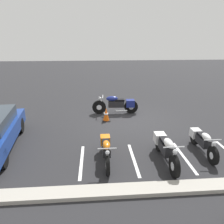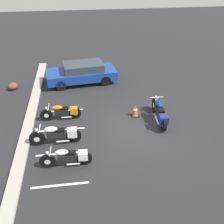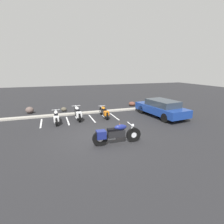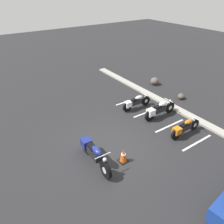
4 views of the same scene
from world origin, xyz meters
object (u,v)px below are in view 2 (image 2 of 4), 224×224
object	(u,v)px
landscape_rock_2	(13,86)
traffic_cone	(135,111)
parked_bike_2	(63,112)
parked_bike_0	(68,157)
parked_bike_1	(58,134)
motorcycle_navy_featured	(160,113)
car_blue	(82,73)

from	to	relation	value
landscape_rock_2	traffic_cone	xyz separation A→B (m)	(-3.97, -6.74, 0.10)
parked_bike_2	parked_bike_0	bearing A→B (deg)	94.87
parked_bike_0	traffic_cone	bearing A→B (deg)	-134.72
parked_bike_1	landscape_rock_2	size ratio (longest dim) A/B	3.52
motorcycle_navy_featured	car_blue	xyz separation A→B (m)	(5.06, 3.57, 0.17)
parked_bike_1	traffic_cone	xyz separation A→B (m)	(1.74, -3.80, -0.16)
motorcycle_navy_featured	traffic_cone	bearing A→B (deg)	60.06
parked_bike_2	landscape_rock_2	size ratio (longest dim) A/B	3.15
motorcycle_navy_featured	parked_bike_1	size ratio (longest dim) A/B	1.09
parked_bike_0	traffic_cone	distance (m)	4.64
parked_bike_0	car_blue	xyz separation A→B (m)	(7.62, -0.82, 0.26)
motorcycle_navy_featured	parked_bike_2	xyz separation A→B (m)	(0.86, 4.69, -0.09)
landscape_rock_2	parked_bike_2	bearing A→B (deg)	-140.55
parked_bike_2	landscape_rock_2	xyz separation A→B (m)	(3.77, 3.11, -0.21)
car_blue	landscape_rock_2	bearing A→B (deg)	-0.78
parked_bike_1	traffic_cone	bearing A→B (deg)	-155.51
car_blue	traffic_cone	distance (m)	5.08
parked_bike_0	landscape_rock_2	distance (m)	7.96
parked_bike_1	car_blue	bearing A→B (deg)	-101.91
motorcycle_navy_featured	parked_bike_0	xyz separation A→B (m)	(-2.56, 4.39, -0.09)
traffic_cone	motorcycle_navy_featured	bearing A→B (deg)	-122.30
landscape_rock_2	traffic_cone	size ratio (longest dim) A/B	0.96
parked_bike_1	motorcycle_navy_featured	bearing A→B (deg)	-167.63
motorcycle_navy_featured	parked_bike_2	bearing A→B (deg)	81.95
parked_bike_2	motorcycle_navy_featured	bearing A→B (deg)	169.43
traffic_cone	parked_bike_2	bearing A→B (deg)	86.92
motorcycle_navy_featured	parked_bike_1	xyz separation A→B (m)	(-1.07, 4.85, -0.04)
motorcycle_navy_featured	parked_bike_0	world-z (taller)	motorcycle_navy_featured
motorcycle_navy_featured	parked_bike_2	distance (m)	4.77
parked_bike_0	motorcycle_navy_featured	bearing A→B (deg)	-148.50
parked_bike_1	car_blue	size ratio (longest dim) A/B	0.50
parked_bike_0	landscape_rock_2	world-z (taller)	parked_bike_0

